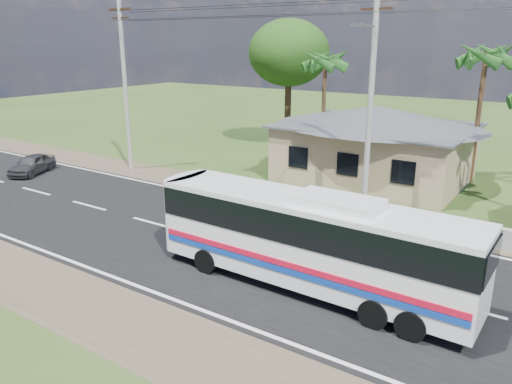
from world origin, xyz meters
TOP-DOWN VIEW (x-y plane):
  - ground at (0.00, 0.00)m, footprint 120.00×120.00m
  - road at (0.00, 0.00)m, footprint 120.00×16.00m
  - house at (1.00, 13.00)m, footprint 12.40×10.00m
  - utility_poles at (2.67, 6.49)m, footprint 32.80×2.22m
  - palm_mid at (6.00, 15.50)m, footprint 2.80×2.80m
  - palm_far at (-4.00, 16.00)m, footprint 2.80×2.80m
  - tree_behind_house at (-8.00, 18.00)m, footprint 6.00×6.00m
  - coach_bus at (4.37, -1.56)m, footprint 10.93×2.53m
  - motorcycle at (2.84, 5.23)m, footprint 1.70×0.85m
  - small_car at (-17.19, 2.21)m, footprint 2.78×3.85m

SIDE VIEW (x-z plane):
  - ground at x=0.00m, z-range 0.00..0.00m
  - road at x=0.00m, z-range -0.01..0.02m
  - motorcycle at x=2.84m, z-range 0.00..0.85m
  - small_car at x=-17.19m, z-range 0.00..1.22m
  - coach_bus at x=4.37m, z-range 0.24..3.62m
  - house at x=1.00m, z-range 0.14..5.14m
  - utility_poles at x=2.67m, z-range 0.27..11.27m
  - palm_far at x=-4.00m, z-range 2.83..10.53m
  - tree_behind_house at x=-8.00m, z-range 2.31..11.92m
  - palm_mid at x=6.00m, z-range 3.06..11.26m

